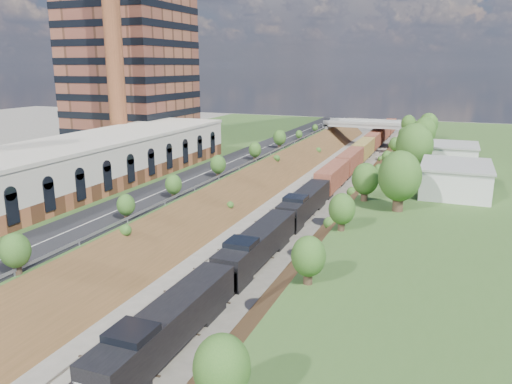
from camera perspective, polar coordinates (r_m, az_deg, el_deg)
The scene contains 16 objects.
platform_left at distance 100.98m, azimuth -12.33°, elevation 2.46°, with size 44.00×180.00×5.00m, color #3A5B25.
embankment_left at distance 91.37m, azimuth -0.68°, elevation -0.05°, with size 7.07×180.00×7.07m, color brown.
embankment_right at distance 85.79m, azimuth 13.06°, elevation -1.38°, with size 7.07×180.00×7.07m, color brown.
rail_left_track at distance 88.62m, azimuth 4.36°, elevation -0.49°, with size 1.58×180.00×0.18m, color gray.
rail_right_track at distance 87.29m, azimuth 7.62°, elevation -0.80°, with size 1.58×180.00×0.18m, color gray.
road at distance 92.01m, azimuth -3.29°, elevation 3.25°, with size 8.00×180.00×0.10m, color black.
guardrail at distance 90.12m, azimuth -0.97°, elevation 3.36°, with size 0.10×171.00×0.70m.
commercial_building at distance 79.62m, azimuth -18.30°, elevation 3.35°, with size 14.30×62.30×7.00m.
highrise_tower at distance 115.54m, azimuth -14.51°, elevation 18.95°, with size 22.00×22.00×53.90m.
smokestack at distance 97.47m, azimuth -15.92°, elevation 15.16°, with size 3.20×3.20×40.00m, color brown.
overpass at distance 146.77m, azimuth 12.64°, elevation 7.01°, with size 24.50×8.30×7.40m.
white_building_near at distance 75.60m, azimuth 21.81°, elevation 1.32°, with size 9.00×12.00×4.00m, color silver.
white_building_far at distance 97.26m, azimuth 21.58°, elevation 3.92°, with size 8.00×10.00×3.60m, color silver.
tree_right_large at distance 63.59m, azimuth 16.11°, elevation 1.70°, with size 5.25×5.25×7.61m.
tree_left_crest at distance 56.36m, azimuth -17.03°, elevation -2.41°, with size 2.45×2.45×3.55m.
freight_train at distance 107.97m, azimuth 10.55°, elevation 3.39°, with size 3.13×159.40×4.66m.
Camera 1 is at (22.46, -21.96, 22.62)m, focal length 35.00 mm.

